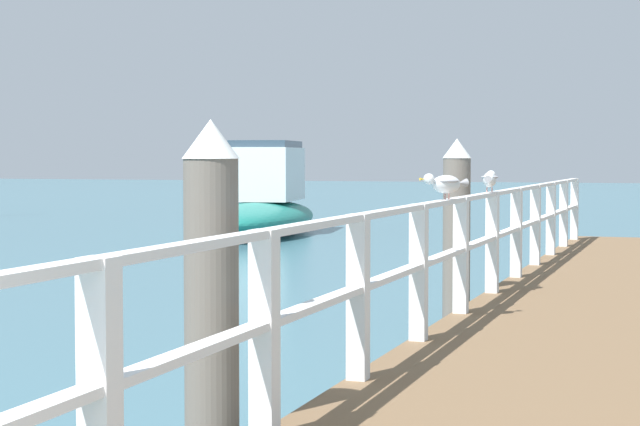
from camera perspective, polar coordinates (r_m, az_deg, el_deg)
pier_deck at (r=10.47m, az=15.19°, el=-5.92°), size 2.79×18.60×0.43m
pier_railing at (r=10.54m, az=8.10°, el=-1.17°), size 0.12×17.12×1.02m
dock_piling_near at (r=5.71m, az=-5.59°, el=-5.12°), size 0.29×0.29×1.99m
dock_piling_far at (r=11.44m, az=7.02°, el=-1.13°), size 0.29×0.29×1.99m
seagull_foreground at (r=9.15m, az=6.45°, el=1.53°), size 0.34×0.39×0.21m
seagull_background at (r=11.12m, az=8.70°, el=1.75°), size 0.20×0.48×0.21m
boat_0 at (r=26.07m, az=-2.96°, el=0.51°), size 3.32×6.77×2.20m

